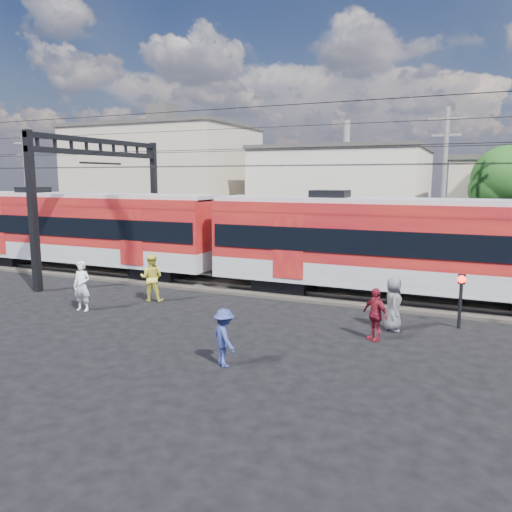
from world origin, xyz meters
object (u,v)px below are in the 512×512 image
at_px(pedestrian_a, 82,286).
at_px(crossing_signal, 461,291).
at_px(pedestrian_c, 224,338).
at_px(commuter_train, 413,244).

distance_m(pedestrian_a, crossing_signal, 13.58).
bearing_deg(pedestrian_c, pedestrian_a, 17.76).
bearing_deg(commuter_train, pedestrian_c, -112.35).
bearing_deg(crossing_signal, pedestrian_a, -165.86).
xyz_separation_m(commuter_train, crossing_signal, (1.92, -2.88, -1.12)).
height_order(commuter_train, pedestrian_a, commuter_train).
xyz_separation_m(commuter_train, pedestrian_a, (-11.24, -6.20, -1.46)).
distance_m(commuter_train, pedestrian_a, 12.92).
xyz_separation_m(pedestrian_a, crossing_signal, (13.16, 3.32, 0.33)).
bearing_deg(crossing_signal, pedestrian_c, -132.42).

